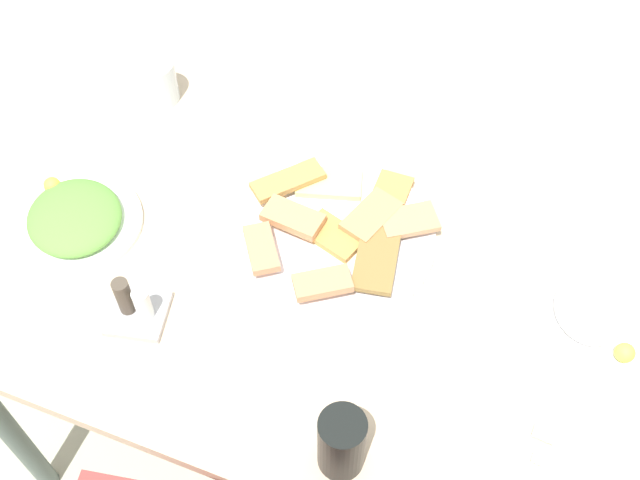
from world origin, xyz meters
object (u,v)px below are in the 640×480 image
Objects in this scene: pide_platter at (335,231)px; salad_plate_rice at (75,219)px; salad_plate_greens at (590,312)px; paper_napkin at (597,470)px; dining_table at (311,288)px; drinking_glass at (156,81)px; soda_can at (342,443)px; fork at (600,457)px; condiment_caddy at (136,307)px.

pide_platter is 0.44m from salad_plate_rice.
paper_napkin is at bearing 103.03° from salad_plate_greens.
salad_plate_greens reaches higher than dining_table.
drinking_glass is (0.42, -0.25, 0.13)m from dining_table.
soda_can is at bearing 18.51° from paper_napkin.
pide_platter is at bearing -1.41° from salad_plate_greens.
salad_plate_rice is 1.79× the size of paper_napkin.
salad_plate_greens is 0.91× the size of salad_plate_rice.
soda_can reaches higher than salad_plate_greens.
dining_table is 0.42m from salad_plate_rice.
salad_plate_rice is (0.42, 0.14, 0.00)m from pide_platter.
pide_platter is 1.62× the size of salad_plate_greens.
soda_can is at bearing 158.23° from salad_plate_rice.
salad_plate_rice is 1.91× the size of soda_can.
paper_napkin is 0.68× the size of fork.
drinking_glass reaches higher than paper_napkin.
dining_table is 0.54m from fork.
condiment_caddy is at bearing 146.87° from salad_plate_rice.
drinking_glass is at bearing -31.19° from dining_table.
drinking_glass is (0.58, -0.56, -0.02)m from soda_can.
fork is (-0.48, 0.23, -0.01)m from pide_platter.
dining_table is at bearing 148.81° from drinking_glass.
fork is at bearing 154.31° from pide_platter.
drinking_glass is (0.44, -0.19, 0.03)m from pide_platter.
dining_table is 0.46m from salad_plate_greens.
fork is (0.00, -0.02, 0.00)m from paper_napkin.
dining_table is 11.33× the size of condiment_caddy.
paper_napkin is at bearing 159.33° from dining_table.
paper_napkin reaches higher than dining_table.
drinking_glass is 0.81× the size of condiment_caddy.
pide_platter is 0.39m from soda_can.
drinking_glass is 1.01m from fork.
paper_napkin is 0.02m from fork.
salad_plate_rice is at bearing 10.96° from dining_table.
salad_plate_greens is at bearing -76.97° from paper_napkin.
dining_table is 0.38m from soda_can.
salad_plate_greens reaches higher than pide_platter.
drinking_glass is 0.49m from condiment_caddy.
soda_can is 1.14× the size of condiment_caddy.
condiment_caddy is (-0.20, 0.45, -0.02)m from drinking_glass.
soda_can is at bearing 51.21° from salad_plate_greens.
paper_napkin is (-0.50, 0.19, 0.09)m from dining_table.
fork is (-0.34, -0.13, -0.06)m from soda_can.
soda_can reaches higher than paper_napkin.
salad_plate_greens is 0.45m from soda_can.
salad_plate_greens reaches higher than fork.
soda_can is 0.36m from paper_napkin.
soda_can is at bearing 111.49° from pide_platter.
salad_plate_greens is at bearing -159.47° from condiment_caddy.
pide_platter is 3.97× the size of drinking_glass.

